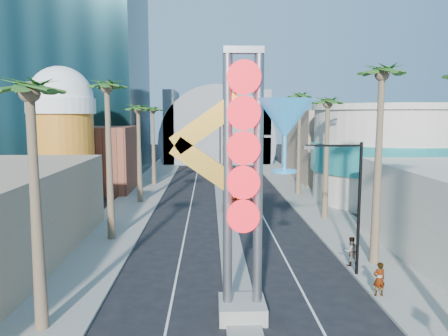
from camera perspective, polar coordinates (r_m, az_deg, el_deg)
sidewalk_west at (r=53.13m, az=-10.57°, el=-3.33°), size 5.00×100.00×0.15m
sidewalk_east at (r=53.68m, az=9.95°, el=-3.21°), size 5.00×100.00×0.15m
median at (r=55.51m, az=-0.35°, el=-2.76°), size 1.60×84.00×0.15m
hotel_tower at (r=73.27m, az=-19.21°, el=18.88°), size 20.00×20.00×50.00m
brick_filler_west at (r=56.82m, az=-16.71°, el=1.16°), size 10.00×10.00×8.00m
filler_east at (r=67.15m, az=13.19°, el=3.01°), size 10.00×20.00×10.00m
beer_mug at (r=49.18m, az=-20.36°, el=4.63°), size 7.00×7.00×14.50m
turquoise_building at (r=50.77m, az=20.68°, el=1.74°), size 16.60×16.60×10.60m
canopy at (r=88.83m, az=-0.98°, el=3.72°), size 22.00×16.00×22.00m
neon_sign at (r=19.89m, az=4.84°, el=0.41°), size 6.53×2.60×12.55m
streetlight_0 at (r=37.02m, az=1.28°, el=-0.23°), size 3.79×0.25×8.00m
streetlight_1 at (r=60.85m, az=-1.03°, el=2.67°), size 3.79×0.25×8.00m
streetlight_2 at (r=26.44m, az=16.31°, el=-3.60°), size 3.45×0.25×8.00m
palm_0 at (r=20.09m, az=-23.98°, el=7.39°), size 2.40×2.40×11.70m
palm_1 at (r=33.52m, az=-15.02°, el=8.95°), size 2.40×2.40×12.70m
palm_2 at (r=47.25m, az=-11.14°, el=6.84°), size 2.40×2.40×11.20m
palm_3 at (r=59.13m, az=-9.29°, el=6.92°), size 2.40×2.40×11.20m
palm_5 at (r=28.71m, az=19.88°, el=10.00°), size 2.40×2.40×13.20m
palm_6 at (r=40.07m, az=13.39°, el=7.39°), size 2.40×2.40×11.70m
palm_7 at (r=51.75m, az=9.89°, el=8.37°), size 2.40×2.40×12.70m
red_pickup at (r=43.95m, az=1.76°, el=-4.40°), size 3.29×6.22×1.67m
pedestrian_a at (r=24.81m, az=19.60°, el=-13.51°), size 0.70×0.50×1.81m
pedestrian_b at (r=28.88m, az=16.22°, el=-10.39°), size 1.00×0.84×1.84m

